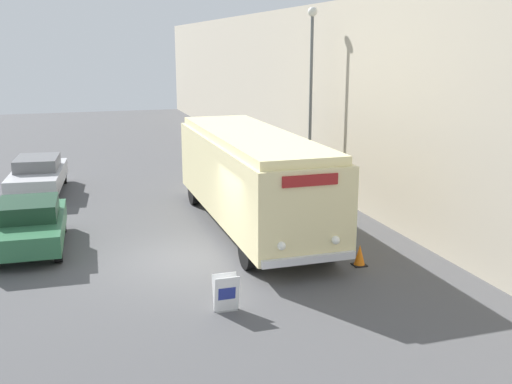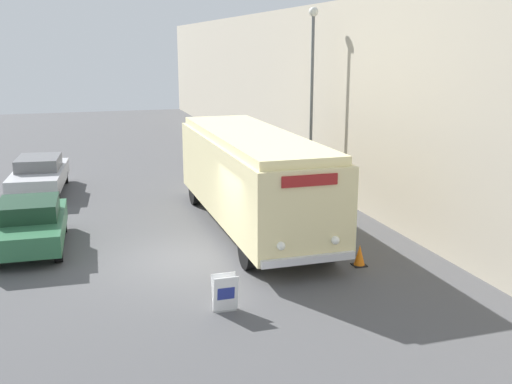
{
  "view_description": "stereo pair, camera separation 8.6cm",
  "coord_description": "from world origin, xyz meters",
  "px_view_note": "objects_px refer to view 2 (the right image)",
  "views": [
    {
      "loc": [
        -2.82,
        -15.66,
        5.87
      ],
      "look_at": [
        2.1,
        -0.09,
        1.83
      ],
      "focal_mm": 42.0,
      "sensor_mm": 36.0,
      "label": 1
    },
    {
      "loc": [
        -2.74,
        -15.68,
        5.87
      ],
      "look_at": [
        2.1,
        -0.09,
        1.83
      ],
      "focal_mm": 42.0,
      "sensor_mm": 36.0,
      "label": 2
    }
  ],
  "objects_px": {
    "parked_car_near": "(30,224)",
    "parked_car_mid": "(39,174)",
    "traffic_cone": "(360,256)",
    "vintage_bus": "(251,174)",
    "sign_board": "(225,293)",
    "streetlamp": "(312,78)"
  },
  "relations": [
    {
      "from": "parked_car_near",
      "to": "parked_car_mid",
      "type": "bearing_deg",
      "value": 92.29
    },
    {
      "from": "parked_car_mid",
      "to": "traffic_cone",
      "type": "relative_size",
      "value": 8.24
    },
    {
      "from": "vintage_bus",
      "to": "parked_car_near",
      "type": "xyz_separation_m",
      "value": [
        -6.81,
        0.01,
        -1.06
      ]
    },
    {
      "from": "sign_board",
      "to": "parked_car_near",
      "type": "height_order",
      "value": "parked_car_near"
    },
    {
      "from": "parked_car_mid",
      "to": "traffic_cone",
      "type": "xyz_separation_m",
      "value": [
        8.61,
        -11.29,
        -0.48
      ]
    },
    {
      "from": "parked_car_near",
      "to": "streetlamp",
      "type": "bearing_deg",
      "value": 21.47
    },
    {
      "from": "vintage_bus",
      "to": "traffic_cone",
      "type": "relative_size",
      "value": 16.8
    },
    {
      "from": "sign_board",
      "to": "streetlamp",
      "type": "bearing_deg",
      "value": 57.93
    },
    {
      "from": "traffic_cone",
      "to": "streetlamp",
      "type": "bearing_deg",
      "value": 77.53
    },
    {
      "from": "streetlamp",
      "to": "parked_car_mid",
      "type": "relative_size",
      "value": 1.48
    },
    {
      "from": "vintage_bus",
      "to": "sign_board",
      "type": "xyz_separation_m",
      "value": [
        -2.39,
        -5.86,
        -1.39
      ]
    },
    {
      "from": "sign_board",
      "to": "parked_car_mid",
      "type": "bearing_deg",
      "value": 108.82
    },
    {
      "from": "streetlamp",
      "to": "traffic_cone",
      "type": "height_order",
      "value": "streetlamp"
    },
    {
      "from": "parked_car_near",
      "to": "traffic_cone",
      "type": "height_order",
      "value": "parked_car_near"
    },
    {
      "from": "vintage_bus",
      "to": "traffic_cone",
      "type": "bearing_deg",
      "value": -66.68
    },
    {
      "from": "parked_car_near",
      "to": "traffic_cone",
      "type": "bearing_deg",
      "value": -23.67
    },
    {
      "from": "streetlamp",
      "to": "sign_board",
      "type": "bearing_deg",
      "value": -122.07
    },
    {
      "from": "parked_car_mid",
      "to": "parked_car_near",
      "type": "bearing_deg",
      "value": -84.74
    },
    {
      "from": "sign_board",
      "to": "traffic_cone",
      "type": "bearing_deg",
      "value": 21.58
    },
    {
      "from": "streetlamp",
      "to": "traffic_cone",
      "type": "distance_m",
      "value": 9.08
    },
    {
      "from": "sign_board",
      "to": "parked_car_mid",
      "type": "xyz_separation_m",
      "value": [
        -4.41,
        12.95,
        0.36
      ]
    },
    {
      "from": "vintage_bus",
      "to": "parked_car_near",
      "type": "height_order",
      "value": "vintage_bus"
    }
  ]
}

